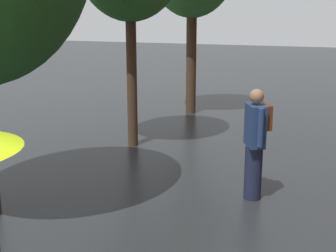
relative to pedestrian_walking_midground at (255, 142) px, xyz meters
The scene contains 1 object.
pedestrian_walking_midground is the anchor object (origin of this frame).
Camera 1 is at (1.90, -1.24, 2.68)m, focal length 48.17 mm.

